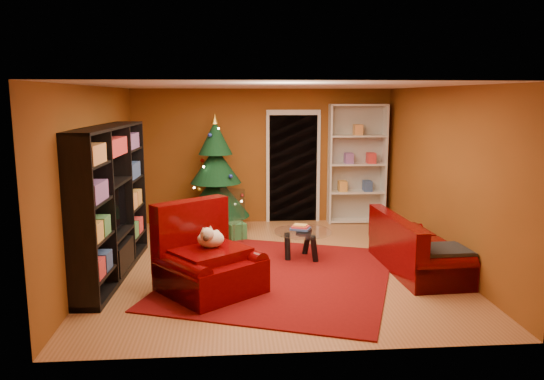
{
  "coord_description": "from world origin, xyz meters",
  "views": [
    {
      "loc": [
        -0.62,
        -7.51,
        2.46
      ],
      "look_at": [
        0.0,
        0.4,
        1.05
      ],
      "focal_mm": 35.0,
      "sensor_mm": 36.0,
      "label": 1
    }
  ],
  "objects": [
    {
      "name": "armchair",
      "position": [
        -0.9,
        -1.07,
        0.46
      ],
      "size": [
        1.65,
        1.65,
        0.92
      ],
      "primitive_type": null,
      "rotation": [
        0.0,
        0.0,
        0.66
      ],
      "color": "#490203",
      "rests_on": "rug"
    },
    {
      "name": "gift_box_green",
      "position": [
        -0.54,
        1.45,
        0.15
      ],
      "size": [
        0.38,
        0.38,
        0.29
      ],
      "primitive_type": "cube",
      "rotation": [
        0.0,
        0.0,
        0.37
      ],
      "color": "#2A793E",
      "rests_on": "floor"
    },
    {
      "name": "acrylic_chair",
      "position": [
        -0.68,
        1.12,
        0.42
      ],
      "size": [
        0.58,
        0.6,
        0.84
      ],
      "primitive_type": null,
      "rotation": [
        0.0,
        0.0,
        -0.42
      ],
      "color": "#66605B",
      "rests_on": "rug"
    },
    {
      "name": "dog",
      "position": [
        -0.89,
        -1.0,
        0.68
      ],
      "size": [
        0.5,
        0.48,
        0.3
      ],
      "primitive_type": null,
      "rotation": [
        0.0,
        0.0,
        0.66
      ],
      "color": "beige",
      "rests_on": "armchair"
    },
    {
      "name": "media_unit",
      "position": [
        -2.27,
        -0.28,
        1.03
      ],
      "size": [
        0.55,
        2.71,
        2.07
      ],
      "primitive_type": null,
      "rotation": [
        0.0,
        0.0,
        -0.05
      ],
      "color": "black",
      "rests_on": "floor"
    },
    {
      "name": "wall_left",
      "position": [
        -2.52,
        0.0,
        1.3
      ],
      "size": [
        0.05,
        5.5,
        2.6
      ],
      "primitive_type": "cube",
      "color": "brown",
      "rests_on": "ground"
    },
    {
      "name": "rug",
      "position": [
        0.05,
        -0.56,
        0.01
      ],
      "size": [
        3.82,
        4.11,
        0.02
      ],
      "primitive_type": "cube",
      "rotation": [
        0.0,
        0.0,
        -0.35
      ],
      "color": "maroon",
      "rests_on": "floor"
    },
    {
      "name": "white_bookshelf",
      "position": [
        1.83,
        2.57,
        1.15
      ],
      "size": [
        1.11,
        0.43,
        2.37
      ],
      "primitive_type": null,
      "rotation": [
        0.0,
        0.0,
        -0.03
      ],
      "color": "white",
      "rests_on": "floor"
    },
    {
      "name": "gift_box_red",
      "position": [
        -1.38,
        2.53,
        0.11
      ],
      "size": [
        0.25,
        0.25,
        0.21
      ],
      "primitive_type": "cube",
      "rotation": [
        0.0,
        0.0,
        0.17
      ],
      "color": "maroon",
      "rests_on": "floor"
    },
    {
      "name": "sofa",
      "position": [
        2.02,
        -0.43,
        0.4
      ],
      "size": [
        0.94,
        1.92,
        0.81
      ],
      "primitive_type": null,
      "rotation": [
        0.0,
        0.0,
        1.62
      ],
      "color": "#490203",
      "rests_on": "rug"
    },
    {
      "name": "floor",
      "position": [
        0.0,
        0.0,
        -0.03
      ],
      "size": [
        5.0,
        5.5,
        0.05
      ],
      "primitive_type": "cube",
      "color": "#A8683C",
      "rests_on": "ground"
    },
    {
      "name": "wall_right",
      "position": [
        2.52,
        0.0,
        1.3
      ],
      "size": [
        0.05,
        5.5,
        2.6
      ],
      "primitive_type": "cube",
      "color": "brown",
      "rests_on": "ground"
    },
    {
      "name": "ceiling",
      "position": [
        0.0,
        0.0,
        2.62
      ],
      "size": [
        5.0,
        5.5,
        0.05
      ],
      "primitive_type": "cube",
      "color": "silver",
      "rests_on": "wall_back"
    },
    {
      "name": "doorway",
      "position": [
        0.6,
        2.73,
        1.05
      ],
      "size": [
        1.06,
        0.6,
        2.16
      ],
      "primitive_type": null,
      "color": "black",
      "rests_on": "floor"
    },
    {
      "name": "coffee_table",
      "position": [
        0.46,
        0.21,
        0.23
      ],
      "size": [
        1.15,
        1.15,
        0.55
      ],
      "primitive_type": null,
      "rotation": [
        0.0,
        0.0,
        -0.41
      ],
      "color": "gray",
      "rests_on": "rug"
    },
    {
      "name": "wall_back",
      "position": [
        0.0,
        2.77,
        1.3
      ],
      "size": [
        5.0,
        0.05,
        2.6
      ],
      "primitive_type": "cube",
      "color": "brown",
      "rests_on": "ground"
    },
    {
      "name": "gift_box_teal",
      "position": [
        -1.09,
        2.23,
        0.15
      ],
      "size": [
        0.36,
        0.36,
        0.3
      ],
      "primitive_type": "cube",
      "rotation": [
        0.0,
        0.0,
        0.21
      ],
      "color": "#19817C",
      "rests_on": "floor"
    },
    {
      "name": "christmas_tree",
      "position": [
        -0.89,
        2.15,
        1.05
      ],
      "size": [
        1.38,
        1.38,
        2.17
      ],
      "primitive_type": null,
      "rotation": [
        0.0,
        0.0,
        0.14
      ],
      "color": "black",
      "rests_on": "floor"
    }
  ]
}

